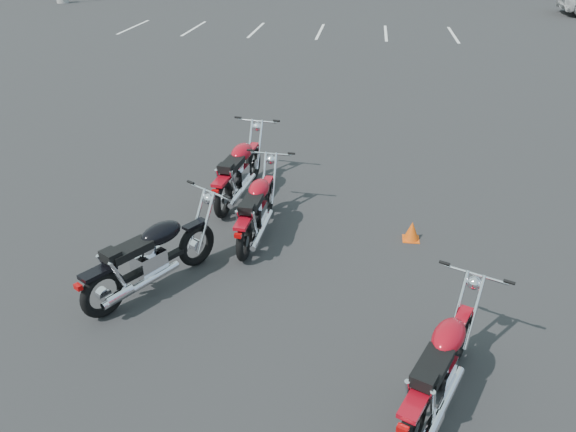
# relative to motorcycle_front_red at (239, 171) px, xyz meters

# --- Properties ---
(ground) EXTENTS (120.00, 120.00, 0.00)m
(ground) POSITION_rel_motorcycle_front_red_xyz_m (0.96, -2.44, -0.53)
(ground) COLOR black
(ground) RESTS_ON ground
(motorcycle_front_red) EXTENTS (0.92, 2.39, 1.17)m
(motorcycle_front_red) POSITION_rel_motorcycle_front_red_xyz_m (0.00, 0.00, 0.00)
(motorcycle_front_red) COLOR black
(motorcycle_front_red) RESTS_ON ground
(motorcycle_second_black) EXTENTS (1.64, 2.20, 1.15)m
(motorcycle_second_black) POSITION_rel_motorcycle_front_red_xyz_m (-0.56, -3.04, -0.01)
(motorcycle_second_black) COLOR black
(motorcycle_second_black) RESTS_ON ground
(motorcycle_third_red) EXTENTS (0.85, 2.21, 1.08)m
(motorcycle_third_red) POSITION_rel_motorcycle_front_red_xyz_m (0.59, -1.36, -0.04)
(motorcycle_third_red) COLOR black
(motorcycle_third_red) RESTS_ON ground
(motorcycle_rear_red) EXTENTS (1.32, 2.16, 1.09)m
(motorcycle_rear_red) POSITION_rel_motorcycle_front_red_xyz_m (3.16, -4.65, -0.04)
(motorcycle_rear_red) COLOR black
(motorcycle_rear_red) RESTS_ON ground
(training_cone_near) EXTENTS (0.27, 0.27, 0.32)m
(training_cone_near) POSITION_rel_motorcycle_front_red_xyz_m (3.09, -1.16, -0.37)
(training_cone_near) COLOR #E04E0B
(training_cone_near) RESTS_ON ground
(parking_line_stripes) EXTENTS (15.12, 4.00, 0.01)m
(parking_line_stripes) POSITION_rel_motorcycle_front_red_xyz_m (-1.54, 17.56, -0.53)
(parking_line_stripes) COLOR silver
(parking_line_stripes) RESTS_ON ground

